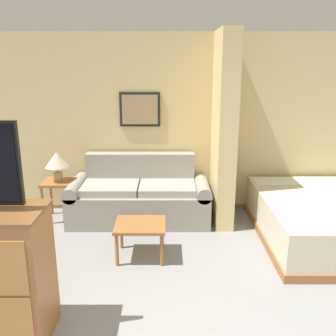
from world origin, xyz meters
TOP-DOWN VIEW (x-y plane):
  - wall_back at (-0.00, 3.66)m, footprint 7.34×0.16m
  - wall_partition_pillar at (0.62, 3.17)m, footprint 0.24×0.86m
  - couch at (-0.55, 3.18)m, footprint 1.98×0.84m
  - coffee_table at (-0.46, 2.08)m, footprint 0.58×0.50m
  - side_table at (-1.68, 3.18)m, footprint 0.44×0.44m
  - table_lamp at (-1.68, 3.18)m, footprint 0.33×0.33m
  - bed at (1.85, 2.54)m, footprint 1.61×2.04m

SIDE VIEW (x-z plane):
  - bed at x=1.85m, z-range 0.00..0.54m
  - couch at x=-0.55m, z-range -0.12..0.79m
  - coffee_table at x=-0.46m, z-range 0.15..0.56m
  - side_table at x=-1.68m, z-range 0.19..0.76m
  - table_lamp at x=-1.68m, z-range 0.66..1.08m
  - wall_back at x=0.00m, z-range 0.00..2.60m
  - wall_partition_pillar at x=0.62m, z-range 0.00..2.60m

